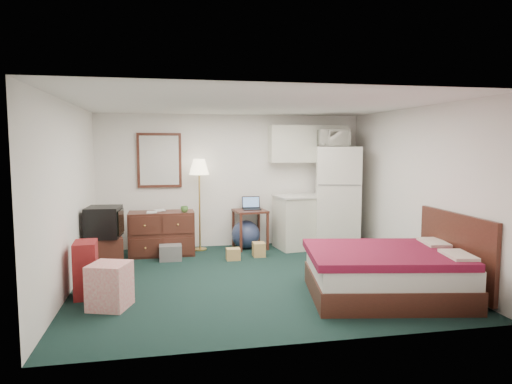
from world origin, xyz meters
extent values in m
cube|color=black|center=(0.00, 0.00, 0.00)|extent=(5.00, 4.50, 0.01)
cube|color=white|center=(0.00, 0.00, 2.50)|extent=(5.00, 4.50, 0.01)
cube|color=white|center=(0.00, 2.25, 1.25)|extent=(5.00, 0.01, 2.50)
cube|color=white|center=(0.00, -2.25, 1.25)|extent=(5.00, 0.01, 2.50)
cube|color=white|center=(-2.50, 0.00, 1.25)|extent=(0.01, 4.50, 2.50)
cube|color=white|center=(2.50, 0.00, 1.25)|extent=(0.01, 4.50, 2.50)
sphere|color=navy|center=(0.21, 1.93, 0.26)|extent=(0.65, 0.65, 0.53)
imported|color=silver|center=(1.80, 1.62, 2.09)|extent=(0.60, 0.40, 0.38)
imported|color=tan|center=(-1.58, 1.61, 0.89)|extent=(0.17, 0.02, 0.24)
imported|color=tan|center=(-1.44, 1.77, 0.88)|extent=(0.17, 0.06, 0.23)
imported|color=#4A7E38|center=(-0.93, 1.57, 0.84)|extent=(0.15, 0.13, 0.13)
camera|label=1|loc=(-1.23, -6.36, 1.93)|focal=32.00mm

